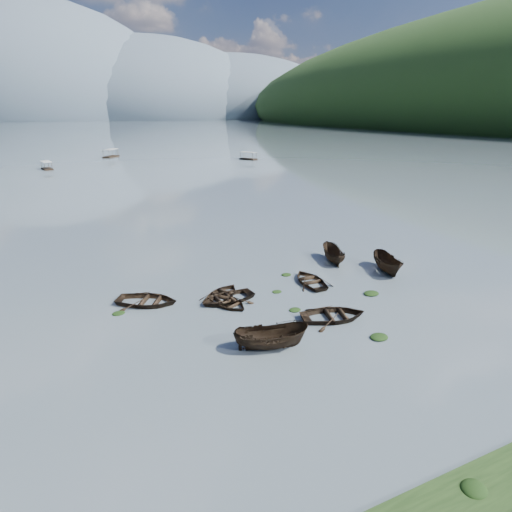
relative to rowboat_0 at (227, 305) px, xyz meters
name	(u,v)px	position (x,y,z in m)	size (l,w,h in m)	color
ground_plane	(328,340)	(4.43, -7.56, 0.00)	(2400.00, 2400.00, 0.00)	#525E66
haze_mtn_b	(45,119)	(-55.57, 892.44, 0.00)	(520.00, 520.00, 340.00)	#475666
haze_mtn_c	(149,118)	(144.43, 892.44, 0.00)	(520.00, 520.00, 260.00)	#475666
haze_mtn_d	(228,118)	(324.43, 892.44, 0.00)	(520.00, 520.00, 220.00)	#475666
rowboat_0	(227,305)	(0.00, 0.00, 0.00)	(2.72, 3.81, 0.79)	black
rowboat_1	(222,297)	(0.10, 1.51, 0.00)	(2.93, 4.10, 0.85)	black
rowboat_2	(271,348)	(0.49, -6.90, 0.00)	(1.82, 4.85, 1.87)	black
rowboat_3	(310,283)	(8.27, 1.09, 0.00)	(3.11, 4.35, 0.90)	black
rowboat_4	(333,319)	(6.40, -5.29, 0.00)	(3.48, 4.87, 1.01)	black
rowboat_5	(387,271)	(16.36, 0.46, 0.00)	(1.85, 4.92, 1.90)	black
rowboat_6	(147,304)	(-5.79, 2.73, 0.00)	(3.50, 4.90, 1.01)	black
rowboat_7	(228,301)	(0.24, 0.63, 0.00)	(3.21, 4.50, 0.93)	black
rowboat_8	(332,261)	(13.16, 4.87, 0.00)	(1.68, 4.46, 1.72)	black
weed_clump_0	(273,332)	(1.51, -5.17, 0.00)	(0.96, 0.78, 0.21)	black
weed_clump_1	(295,310)	(4.44, -2.97, 0.00)	(0.95, 0.76, 0.21)	black
weed_clump_2	(379,338)	(7.73, -8.75, 0.00)	(1.28, 1.02, 0.28)	black
weed_clump_3	(286,275)	(7.13, 3.54, 0.00)	(0.94, 0.79, 0.21)	black
weed_clump_4	(371,294)	(11.72, -3.00, 0.00)	(1.33, 1.05, 0.27)	black
weed_clump_5	(119,314)	(-8.05, 1.94, 0.00)	(0.96, 0.78, 0.20)	black
weed_clump_6	(277,292)	(4.66, 0.57, 0.00)	(0.84, 0.70, 0.18)	black
weed_clump_7	(334,261)	(13.34, 4.84, 0.00)	(1.00, 0.80, 0.22)	black
pontoon_left	(47,169)	(-16.85, 92.75, 0.00)	(2.15, 5.15, 1.97)	black
pontoon_centre	(111,157)	(1.19, 117.19, 0.00)	(2.66, 6.38, 2.44)	black
pontoon_right	(248,159)	(40.43, 92.45, 0.00)	(2.39, 5.74, 2.20)	black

